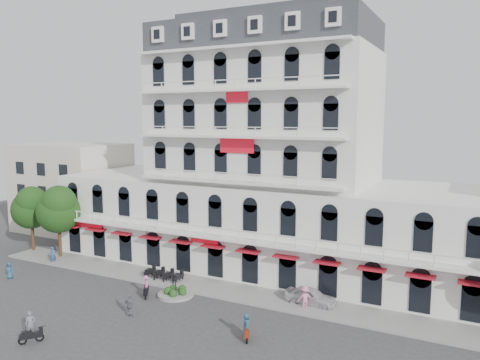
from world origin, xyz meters
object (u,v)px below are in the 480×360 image
Objects in this scene: parked_car at (310,296)px; rider_west at (31,328)px; rider_east at (246,327)px; rider_center at (146,286)px.

rider_west is (-15.08, -15.28, 0.34)m from parked_car.
rider_center is (-11.29, 3.11, 0.06)m from rider_east.
parked_car is 2.20× the size of rider_center.
rider_west is at bearing 138.61° from parked_car.
parked_car is at bearing -43.58° from rider_east.
parked_car is 1.86× the size of rider_west.
rider_east reaches higher than rider_center.
rider_east is 1.00× the size of rider_center.
rider_west reaches higher than rider_east.
rider_east reaches higher than parked_car.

